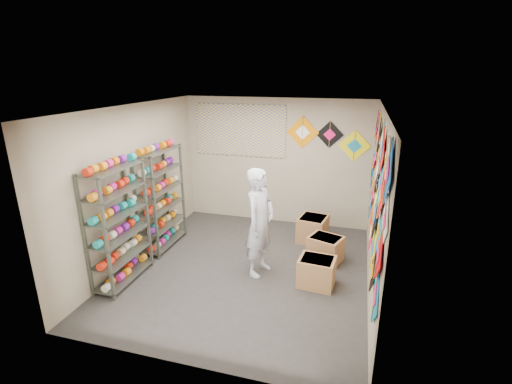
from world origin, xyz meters
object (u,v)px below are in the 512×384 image
(shelf_rack_front, at_px, (118,226))
(shelf_rack_back, at_px, (161,199))
(shopkeeper, at_px, (260,222))
(carton_a, at_px, (317,272))
(carton_b, at_px, (325,249))
(carton_c, at_px, (313,229))

(shelf_rack_front, bearing_deg, shelf_rack_back, 90.00)
(shopkeeper, distance_m, carton_a, 1.18)
(carton_b, height_order, carton_c, carton_c)
(carton_a, xyz_separation_m, carton_b, (0.05, 0.84, -0.00))
(shopkeeper, xyz_separation_m, carton_c, (0.69, 1.44, -0.65))
(shopkeeper, relative_size, carton_b, 3.26)
(shelf_rack_front, distance_m, carton_c, 3.62)
(carton_a, height_order, carton_c, carton_c)
(shelf_rack_back, height_order, carton_a, shelf_rack_back)
(shelf_rack_front, height_order, shelf_rack_back, same)
(shelf_rack_back, distance_m, shopkeeper, 2.09)
(carton_b, bearing_deg, shopkeeper, -125.76)
(shelf_rack_back, height_order, carton_c, shelf_rack_back)
(carton_a, xyz_separation_m, carton_c, (-0.27, 1.59, 0.02))
(carton_a, bearing_deg, shelf_rack_front, -162.01)
(carton_a, bearing_deg, carton_b, 91.45)
(carton_b, bearing_deg, shelf_rack_front, -133.51)
(shelf_rack_back, relative_size, carton_a, 3.47)
(shelf_rack_front, bearing_deg, carton_b, 26.67)
(shopkeeper, distance_m, carton_c, 1.73)
(shelf_rack_front, relative_size, carton_c, 3.33)
(shopkeeper, height_order, carton_b, shopkeeper)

